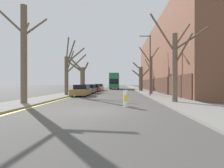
{
  "coord_description": "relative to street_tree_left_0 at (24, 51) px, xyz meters",
  "views": [
    {
      "loc": [
        1.45,
        -9.92,
        1.57
      ],
      "look_at": [
        -0.76,
        34.32,
        1.43
      ],
      "focal_mm": 28.0,
      "sensor_mm": 36.0,
      "label": 1
    }
  ],
  "objects": [
    {
      "name": "parked_car_1",
      "position": [
        2.3,
        14.64,
        -3.33
      ],
      "size": [
        1.74,
        4.18,
        1.43
      ],
      "color": "#4C5156",
      "rests_on": "ground"
    },
    {
      "name": "street_tree_left_0",
      "position": [
        0.0,
        0.0,
        0.0
      ],
      "size": [
        2.91,
        2.87,
        7.41
      ],
      "color": "brown",
      "rests_on": "ground"
    },
    {
      "name": "sidewalk_right",
      "position": [
        11.92,
        47.17,
        -3.95
      ],
      "size": [
        3.09,
        120.0,
        0.12
      ],
      "primitive_type": "cube",
      "color": "gray",
      "rests_on": "ground"
    },
    {
      "name": "building_facade_right",
      "position": [
        18.45,
        21.73,
        2.1
      ],
      "size": [
        10.08,
        38.91,
        12.24
      ],
      "color": "brown",
      "rests_on": "ground"
    },
    {
      "name": "street_tree_right_2",
      "position": [
        11.29,
        22.93,
        -1.28
      ],
      "size": [
        3.42,
        3.57,
        6.09
      ],
      "color": "brown",
      "rests_on": "ground"
    },
    {
      "name": "sidewalk_left",
      "position": [
        -0.31,
        47.17,
        -3.95
      ],
      "size": [
        3.09,
        120.0,
        0.12
      ],
      "primitive_type": "cube",
      "color": "gray",
      "rests_on": "ground"
    },
    {
      "name": "street_tree_left_1",
      "position": [
        0.48,
        9.37,
        -0.79
      ],
      "size": [
        2.83,
        3.82,
        7.2
      ],
      "color": "brown",
      "rests_on": "ground"
    },
    {
      "name": "parked_car_2",
      "position": [
        2.3,
        20.43,
        -3.36
      ],
      "size": [
        1.8,
        4.24,
        1.38
      ],
      "color": "maroon",
      "rests_on": "ground"
    },
    {
      "name": "parked_car_0",
      "position": [
        2.3,
        9.05,
        -3.34
      ],
      "size": [
        1.84,
        4.53,
        1.41
      ],
      "color": "olive",
      "rests_on": "ground"
    },
    {
      "name": "ground_plane",
      "position": [
        5.81,
        -2.83,
        -4.01
      ],
      "size": [
        300.0,
        300.0,
        0.0
      ],
      "primitive_type": "plane",
      "color": "#4C4947"
    },
    {
      "name": "street_tree_right_1",
      "position": [
        11.55,
        12.58,
        -0.93
      ],
      "size": [
        2.88,
        2.58,
        6.65
      ],
      "color": "brown",
      "rests_on": "ground"
    },
    {
      "name": "kerb_line_stripe",
      "position": [
        1.41,
        47.17,
        -4.01
      ],
      "size": [
        0.24,
        120.0,
        0.01
      ],
      "primitive_type": "cube",
      "color": "yellow",
      "rests_on": "ground"
    },
    {
      "name": "street_tree_left_2",
      "position": [
        -0.26,
        20.07,
        -1.0
      ],
      "size": [
        4.41,
        1.44,
        6.73
      ],
      "color": "brown",
      "rests_on": "ground"
    },
    {
      "name": "traffic_bollard",
      "position": [
        7.6,
        -0.98,
        -3.46
      ],
      "size": [
        0.34,
        0.35,
        1.11
      ],
      "color": "white",
      "rests_on": "ground"
    },
    {
      "name": "lamp_post",
      "position": [
        10.74,
        8.75,
        0.2
      ],
      "size": [
        1.4,
        0.2,
        7.5
      ],
      "color": "#4C4F54",
      "rests_on": "ground"
    },
    {
      "name": "parked_car_3",
      "position": [
        2.3,
        26.87,
        -3.32
      ],
      "size": [
        1.82,
        4.53,
        1.47
      ],
      "color": "silver",
      "rests_on": "ground"
    },
    {
      "name": "street_tree_right_0",
      "position": [
        11.6,
        1.35,
        -0.77
      ],
      "size": [
        4.17,
        1.78,
        7.14
      ],
      "color": "brown",
      "rests_on": "ground"
    },
    {
      "name": "double_decker_bus",
      "position": [
        5.53,
        36.6,
        -1.57
      ],
      "size": [
        2.56,
        10.22,
        4.31
      ],
      "color": "#1E7F47",
      "rests_on": "ground"
    }
  ]
}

